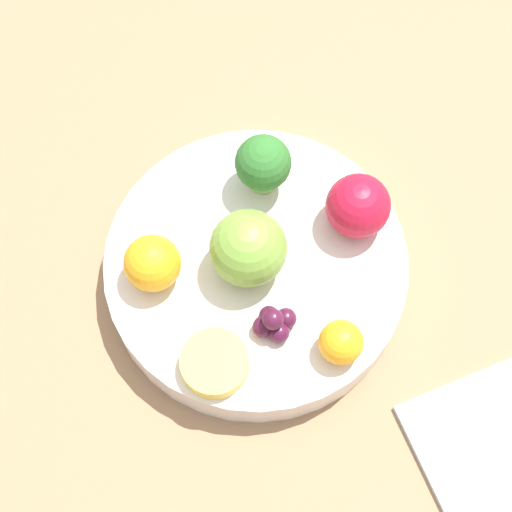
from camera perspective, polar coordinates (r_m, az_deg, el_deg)
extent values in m
plane|color=gray|center=(0.76, 0.00, -2.06)|extent=(6.00, 6.00, 0.00)
cube|color=#936D4C|center=(0.76, 0.00, -1.78)|extent=(1.20, 1.20, 0.02)
cylinder|color=silver|center=(0.73, 0.00, -0.92)|extent=(0.25, 0.25, 0.04)
cylinder|color=#8CB76B|center=(0.73, 0.46, 5.22)|extent=(0.02, 0.02, 0.02)
sphere|color=#2D6B28|center=(0.71, 0.48, 6.23)|extent=(0.05, 0.05, 0.05)
sphere|color=olive|center=(0.68, -0.44, 0.35)|extent=(0.06, 0.06, 0.06)
sphere|color=#B7142D|center=(0.71, 6.73, 3.49)|extent=(0.05, 0.05, 0.05)
sphere|color=orange|center=(0.69, -6.92, -0.48)|extent=(0.05, 0.05, 0.05)
sphere|color=orange|center=(0.67, 5.69, -5.75)|extent=(0.04, 0.04, 0.04)
sphere|color=#47142D|center=(0.68, 0.89, -4.05)|extent=(0.02, 0.02, 0.02)
sphere|color=#47142D|center=(0.68, 0.47, -4.74)|extent=(0.02, 0.02, 0.02)
sphere|color=#47142D|center=(0.68, 1.53, -5.12)|extent=(0.02, 0.02, 0.02)
sphere|color=#47142D|center=(0.68, 1.69, -4.32)|extent=(0.02, 0.02, 0.02)
sphere|color=#47142D|center=(0.67, 1.14, -4.24)|extent=(0.02, 0.02, 0.02)
cylinder|color=#F4CC4C|center=(0.67, -2.77, -7.16)|extent=(0.05, 0.05, 0.02)
cube|color=silver|center=(0.73, 16.24, -12.71)|extent=(0.14, 0.13, 0.01)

